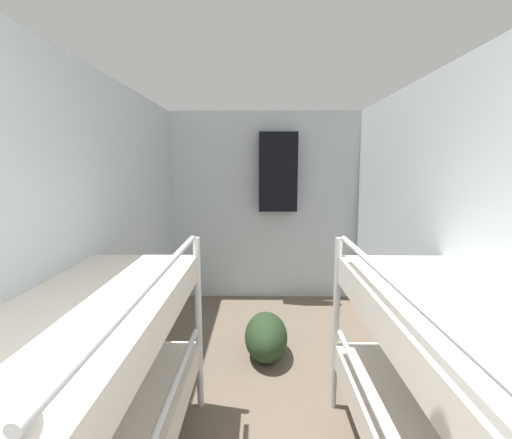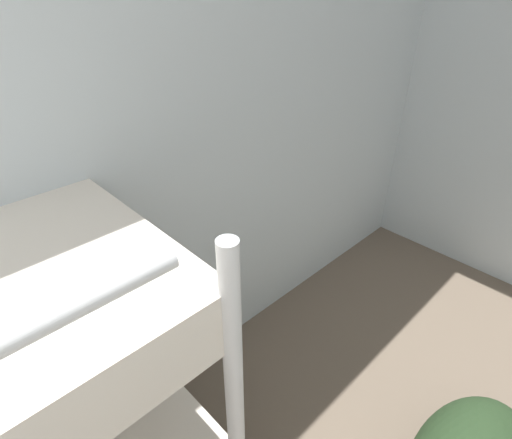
% 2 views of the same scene
% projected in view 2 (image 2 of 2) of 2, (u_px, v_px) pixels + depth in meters
% --- Properties ---
extents(wall_left, '(0.06, 4.39, 2.24)m').
position_uv_depth(wall_left, '(11.00, 173.00, 1.06)').
color(wall_left, silver).
rests_on(wall_left, ground_plane).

